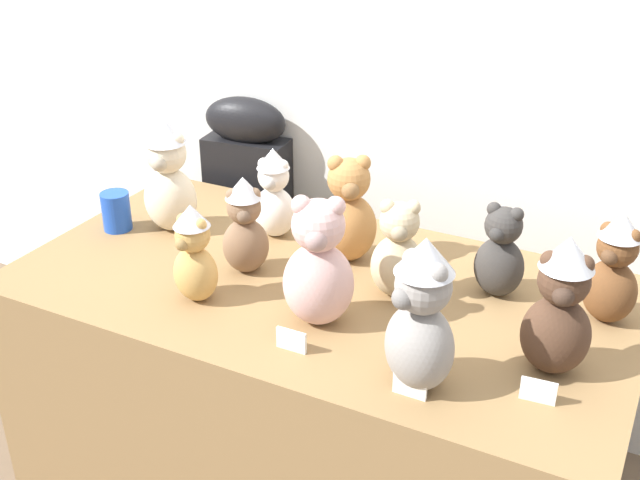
% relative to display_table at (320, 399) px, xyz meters
% --- Properties ---
extents(wall_back, '(7.00, 0.08, 2.60)m').
position_rel_display_table_xyz_m(wall_back, '(0.00, 0.66, 0.94)').
color(wall_back, white).
rests_on(wall_back, ground_plane).
extents(display_table, '(1.54, 0.81, 0.73)m').
position_rel_display_table_xyz_m(display_table, '(0.00, 0.00, 0.00)').
color(display_table, olive).
rests_on(display_table, ground_plane).
extents(instrument_case, '(0.29, 0.15, 0.99)m').
position_rel_display_table_xyz_m(instrument_case, '(-0.54, 0.54, 0.13)').
color(instrument_case, black).
rests_on(instrument_case, ground_plane).
extents(teddy_bear_cream, '(0.17, 0.16, 0.33)m').
position_rel_display_table_xyz_m(teddy_bear_cream, '(-0.51, 0.08, 0.53)').
color(teddy_bear_cream, beige).
rests_on(teddy_bear_cream, display_table).
extents(teddy_bear_cocoa, '(0.16, 0.14, 0.31)m').
position_rel_display_table_xyz_m(teddy_bear_cocoa, '(0.59, -0.10, 0.52)').
color(teddy_bear_cocoa, '#4C3323').
rests_on(teddy_bear_cocoa, display_table).
extents(teddy_bear_honey, '(0.12, 0.11, 0.25)m').
position_rel_display_table_xyz_m(teddy_bear_honey, '(-0.23, -0.20, 0.49)').
color(teddy_bear_honey, tan).
rests_on(teddy_bear_honey, display_table).
extents(teddy_bear_snow, '(0.13, 0.12, 0.26)m').
position_rel_display_table_xyz_m(teddy_bear_snow, '(-0.23, 0.18, 0.49)').
color(teddy_bear_snow, white).
rests_on(teddy_bear_snow, display_table).
extents(teddy_bear_chestnut, '(0.14, 0.13, 0.27)m').
position_rel_display_table_xyz_m(teddy_bear_chestnut, '(0.66, 0.15, 0.50)').
color(teddy_bear_chestnut, brown).
rests_on(teddy_bear_chestnut, display_table).
extents(teddy_bear_mocha, '(0.15, 0.15, 0.26)m').
position_rel_display_table_xyz_m(teddy_bear_mocha, '(-0.20, -0.03, 0.49)').
color(teddy_bear_mocha, '#7F6047').
rests_on(teddy_bear_mocha, display_table).
extents(teddy_bear_blush, '(0.20, 0.19, 0.31)m').
position_rel_display_table_xyz_m(teddy_bear_blush, '(0.08, -0.16, 0.51)').
color(teddy_bear_blush, beige).
rests_on(teddy_bear_blush, display_table).
extents(teddy_bear_sand, '(0.16, 0.15, 0.25)m').
position_rel_display_table_xyz_m(teddy_bear_sand, '(0.19, 0.03, 0.48)').
color(teddy_bear_sand, '#CCB78E').
rests_on(teddy_bear_sand, display_table).
extents(teddy_bear_ash, '(0.19, 0.18, 0.33)m').
position_rel_display_table_xyz_m(teddy_bear_ash, '(0.36, -0.28, 0.53)').
color(teddy_bear_ash, gray).
rests_on(teddy_bear_ash, display_table).
extents(teddy_bear_caramel, '(0.19, 0.18, 0.29)m').
position_rel_display_table_xyz_m(teddy_bear_caramel, '(0.01, 0.14, 0.50)').
color(teddy_bear_caramel, '#B27A42').
rests_on(teddy_bear_caramel, display_table).
extents(teddy_bear_charcoal, '(0.13, 0.12, 0.24)m').
position_rel_display_table_xyz_m(teddy_bear_charcoal, '(0.40, 0.15, 0.47)').
color(teddy_bear_charcoal, '#383533').
rests_on(teddy_bear_charcoal, display_table).
extents(party_cup_blue, '(0.08, 0.08, 0.11)m').
position_rel_display_table_xyz_m(party_cup_blue, '(-0.65, 0.01, 0.42)').
color(party_cup_blue, blue).
rests_on(party_cup_blue, display_table).
extents(name_card_front_left, '(0.07, 0.01, 0.05)m').
position_rel_display_table_xyz_m(name_card_front_left, '(0.08, -0.29, 0.39)').
color(name_card_front_left, white).
rests_on(name_card_front_left, display_table).
extents(name_card_front_middle, '(0.07, 0.01, 0.05)m').
position_rel_display_table_xyz_m(name_card_front_middle, '(0.36, -0.32, 0.39)').
color(name_card_front_middle, white).
rests_on(name_card_front_middle, display_table).
extents(name_card_front_right, '(0.07, 0.01, 0.05)m').
position_rel_display_table_xyz_m(name_card_front_right, '(0.59, -0.22, 0.39)').
color(name_card_front_right, white).
rests_on(name_card_front_right, display_table).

